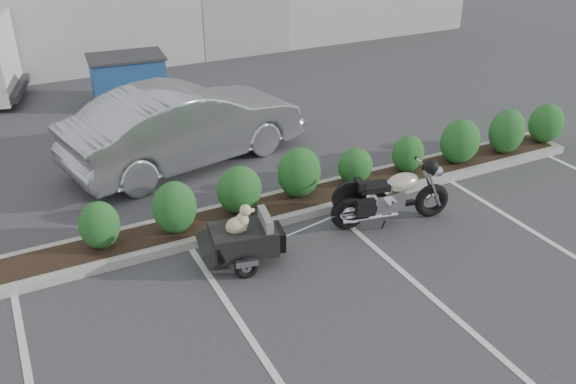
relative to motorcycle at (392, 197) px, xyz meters
name	(u,v)px	position (x,y,z in m)	size (l,w,h in m)	color
ground	(324,281)	(-1.89, -0.97, -0.51)	(90.00, 90.00, 0.00)	#38383A
planter_kerb	(312,200)	(-0.89, 1.23, -0.43)	(12.00, 1.00, 0.15)	#9E9E93
motorcycle	(392,197)	(0.00, 0.00, 0.00)	(2.19, 0.91, 1.27)	black
pet_trailer	(242,239)	(-2.78, 0.03, -0.06)	(1.78, 1.02, 1.05)	black
sedan	(186,125)	(-2.33, 4.03, 0.32)	(1.75, 5.03, 1.66)	#AAAAB1
dumpster	(128,79)	(-2.50, 8.28, 0.13)	(2.03, 1.49, 1.26)	navy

